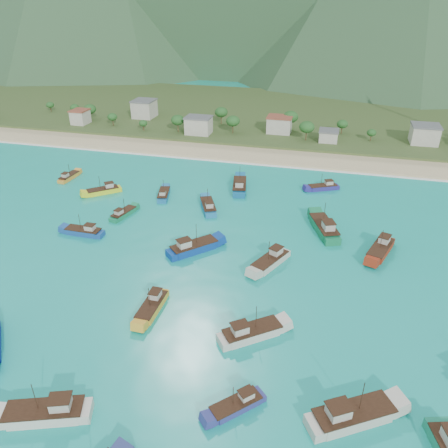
% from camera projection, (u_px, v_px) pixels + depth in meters
% --- Properties ---
extents(ground, '(600.00, 600.00, 0.00)m').
position_uv_depth(ground, '(224.00, 278.00, 92.88)').
color(ground, '#0C8A87').
rests_on(ground, ground).
extents(beach, '(400.00, 18.00, 1.20)m').
position_uv_depth(beach, '(277.00, 157.00, 160.33)').
color(beach, beige).
rests_on(beach, ground).
extents(land, '(400.00, 110.00, 2.40)m').
position_uv_depth(land, '(295.00, 116.00, 212.41)').
color(land, '#385123').
rests_on(land, ground).
extents(surf_line, '(400.00, 2.50, 0.08)m').
position_uv_depth(surf_line, '(273.00, 166.00, 152.22)').
color(surf_line, white).
rests_on(surf_line, ground).
extents(village, '(214.03, 28.11, 7.85)m').
position_uv_depth(village, '(329.00, 129.00, 174.79)').
color(village, beige).
rests_on(village, ground).
extents(vegetation, '(277.33, 25.89, 8.38)m').
position_uv_depth(vegetation, '(262.00, 124.00, 180.29)').
color(vegetation, '#235623').
rests_on(vegetation, ground).
extents(boat_0, '(11.25, 11.48, 7.33)m').
position_uv_depth(boat_0, '(193.00, 248.00, 101.77)').
color(boat_0, navy).
rests_on(boat_0, ground).
extents(boat_2, '(3.17, 10.26, 6.04)m').
position_uv_depth(boat_2, '(152.00, 307.00, 83.18)').
color(boat_2, gold).
rests_on(boat_2, ground).
extents(boat_3, '(6.11, 13.31, 7.58)m').
position_uv_depth(boat_3, '(240.00, 187.00, 133.45)').
color(boat_3, '#0F5A8D').
rests_on(boat_3, ground).
extents(boat_5, '(9.84, 6.79, 5.66)m').
position_uv_depth(boat_5, '(323.00, 187.00, 133.70)').
color(boat_5, navy).
rests_on(boat_5, ground).
extents(boat_6, '(7.31, 12.26, 6.96)m').
position_uv_depth(boat_6, '(380.00, 250.00, 101.15)').
color(boat_6, maroon).
rests_on(boat_6, ground).
extents(boat_7, '(4.63, 9.24, 5.24)m').
position_uv_depth(boat_7, '(123.00, 214.00, 117.97)').
color(boat_7, '#137D4F').
rests_on(boat_7, ground).
extents(boat_8, '(7.35, 11.11, 6.36)m').
position_uv_depth(boat_8, '(208.00, 207.00, 121.43)').
color(boat_8, '#1A70A6').
rests_on(boat_8, ground).
extents(boat_9, '(13.14, 10.05, 7.70)m').
position_uv_depth(boat_9, '(352.00, 416.00, 61.50)').
color(boat_9, beige).
rests_on(boat_9, ground).
extents(boat_11, '(7.96, 11.76, 6.75)m').
position_uv_depth(boat_11, '(270.00, 261.00, 96.91)').
color(boat_11, beige).
rests_on(boat_11, ground).
extents(boat_13, '(10.04, 3.07, 5.92)m').
position_uv_depth(boat_13, '(84.00, 232.00, 108.98)').
color(boat_13, '#184793').
rests_on(boat_13, ground).
extents(boat_14, '(8.74, 14.24, 8.10)m').
position_uv_depth(boat_14, '(324.00, 228.00, 109.92)').
color(boat_14, '#117347').
rests_on(boat_14, ground).
extents(boat_17, '(3.12, 9.01, 5.25)m').
position_uv_depth(boat_17, '(69.00, 177.00, 141.22)').
color(boat_17, orange).
rests_on(boat_17, ground).
extents(boat_19, '(12.74, 7.50, 7.23)m').
position_uv_depth(boat_19, '(47.00, 413.00, 62.02)').
color(boat_19, silver).
rests_on(boat_19, ground).
extents(boat_21, '(7.99, 7.96, 5.14)m').
position_uv_depth(boat_21, '(237.00, 406.00, 63.61)').
color(boat_21, navy).
rests_on(boat_21, ground).
extents(boat_22, '(9.72, 8.96, 6.04)m').
position_uv_depth(boat_22, '(104.00, 191.00, 131.18)').
color(boat_22, yellow).
rests_on(boat_22, ground).
extents(boat_23, '(4.96, 9.82, 5.57)m').
position_uv_depth(boat_23, '(164.00, 195.00, 128.91)').
color(boat_23, '#18659E').
rests_on(boat_23, ground).
extents(boat_25, '(11.41, 9.82, 6.91)m').
position_uv_depth(boat_25, '(251.00, 333.00, 76.58)').
color(boat_25, beige).
rests_on(boat_25, ground).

